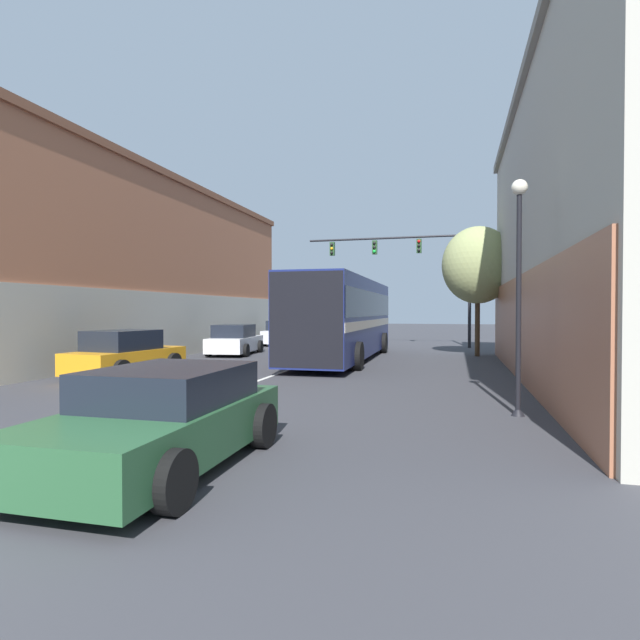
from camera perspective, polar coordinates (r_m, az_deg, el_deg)
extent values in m
cube|color=silver|center=(18.57, -2.46, -5.32)|extent=(0.14, 43.08, 0.01)
cube|color=#A86647|center=(25.22, -21.99, 5.56)|extent=(6.17, 23.91, 8.16)
cube|color=#B7B2A3|center=(23.44, -16.03, -0.55)|extent=(0.24, 23.43, 2.86)
cube|color=brown|center=(25.83, -22.05, 14.28)|extent=(6.41, 24.14, 0.30)
cube|color=#A86647|center=(15.99, 22.20, -0.83)|extent=(0.24, 18.14, 3.12)
cube|color=navy|center=(21.13, 2.74, 0.30)|extent=(2.63, 11.92, 3.12)
cube|color=black|center=(21.13, 2.74, 1.82)|extent=(2.67, 11.68, 1.00)
cube|color=beige|center=(21.14, 2.74, -0.38)|extent=(2.66, 11.80, 0.31)
cube|color=black|center=(15.38, -1.63, 0.03)|extent=(2.37, 0.10, 3.00)
cylinder|color=black|center=(25.04, 1.62, -2.54)|extent=(0.32, 1.01, 1.00)
cylinder|color=black|center=(24.62, 7.27, -2.61)|extent=(0.32, 1.01, 1.00)
cylinder|color=black|center=(17.94, -3.50, -3.95)|extent=(0.32, 1.01, 1.00)
cylinder|color=black|center=(17.35, 4.35, -4.12)|extent=(0.32, 1.01, 1.00)
cube|color=#285633|center=(6.97, -17.75, -11.90)|extent=(1.87, 4.11, 0.64)
cube|color=black|center=(7.07, -16.71, -7.10)|extent=(1.70, 2.15, 0.48)
cylinder|color=black|center=(8.54, -18.59, -10.66)|extent=(0.23, 0.66, 0.66)
cylinder|color=black|center=(7.71, -6.52, -11.89)|extent=(0.23, 0.66, 0.66)
cylinder|color=black|center=(6.62, -30.96, -14.20)|extent=(0.23, 0.66, 0.66)
cylinder|color=black|center=(5.50, -16.39, -17.26)|extent=(0.23, 0.66, 0.66)
cube|color=silver|center=(23.99, -9.65, -2.72)|extent=(2.17, 4.19, 0.66)
cube|color=black|center=(23.77, -9.80, -1.23)|extent=(1.79, 2.26, 0.59)
cylinder|color=black|center=(25.45, -10.67, -2.95)|extent=(0.29, 0.62, 0.60)
cylinder|color=black|center=(24.95, -6.89, -3.02)|extent=(0.29, 0.62, 0.60)
cylinder|color=black|center=(23.12, -12.64, -3.36)|extent=(0.29, 0.62, 0.60)
cylinder|color=black|center=(22.57, -8.50, -3.45)|extent=(0.29, 0.62, 0.60)
cube|color=orange|center=(16.97, -21.19, -4.27)|extent=(1.97, 4.06, 0.66)
cube|color=black|center=(16.78, -21.65, -2.15)|extent=(1.68, 2.17, 0.62)
cylinder|color=black|center=(18.47, -20.70, -4.40)|extent=(0.27, 0.67, 0.66)
cylinder|color=black|center=(17.40, -16.40, -4.71)|extent=(0.27, 0.67, 0.66)
cylinder|color=black|center=(16.70, -26.18, -5.01)|extent=(0.27, 0.67, 0.66)
cylinder|color=black|center=(15.52, -21.77, -5.43)|extent=(0.27, 0.67, 0.66)
cube|color=silver|center=(30.55, -3.93, -1.84)|extent=(2.10, 4.29, 0.74)
cube|color=black|center=(30.33, -4.04, -0.61)|extent=(1.84, 2.27, 0.58)
cylinder|color=black|center=(32.09, -4.96, -2.13)|extent=(0.25, 0.60, 0.58)
cylinder|color=black|center=(31.57, -1.59, -2.18)|extent=(0.25, 0.60, 0.58)
cylinder|color=black|center=(29.61, -6.43, -2.40)|extent=(0.25, 0.60, 0.58)
cylinder|color=black|center=(29.06, -2.80, -2.46)|extent=(0.25, 0.60, 0.58)
cylinder|color=black|center=(29.17, 16.73, 3.44)|extent=(0.18, 0.18, 6.61)
cylinder|color=black|center=(29.69, 7.62, 9.26)|extent=(9.32, 0.12, 0.12)
cube|color=#234723|center=(29.44, 11.26, 8.30)|extent=(0.28, 0.24, 0.80)
sphere|color=red|center=(29.32, 11.24, 8.82)|extent=(0.18, 0.18, 0.18)
sphere|color=black|center=(29.29, 11.24, 8.33)|extent=(0.18, 0.18, 0.18)
sphere|color=black|center=(29.25, 11.23, 7.85)|extent=(0.18, 0.18, 0.18)
cube|color=#234723|center=(29.72, 6.27, 8.24)|extent=(0.28, 0.24, 0.80)
sphere|color=black|center=(29.60, 6.23, 8.75)|extent=(0.18, 0.18, 0.18)
sphere|color=black|center=(29.57, 6.23, 8.28)|extent=(0.18, 0.18, 0.18)
sphere|color=green|center=(29.54, 6.22, 7.80)|extent=(0.18, 0.18, 0.18)
cube|color=#234723|center=(30.22, 1.42, 8.13)|extent=(0.28, 0.24, 0.80)
sphere|color=black|center=(30.11, 1.35, 8.63)|extent=(0.18, 0.18, 0.18)
sphere|color=orange|center=(30.07, 1.35, 8.16)|extent=(0.18, 0.18, 0.18)
sphere|color=black|center=(30.04, 1.35, 7.69)|extent=(0.18, 0.18, 0.18)
cone|color=black|center=(10.66, 21.68, -9.61)|extent=(0.26, 0.26, 0.20)
cylinder|color=black|center=(10.48, 21.75, 1.62)|extent=(0.10, 0.10, 4.35)
sphere|color=#EFE5CC|center=(10.75, 21.84, 13.89)|extent=(0.31, 0.31, 0.31)
cylinder|color=#4C3823|center=(23.80, 17.54, -0.61)|extent=(0.22, 0.22, 2.80)
ellipsoid|color=#99A366|center=(23.89, 17.58, 6.01)|extent=(3.19, 2.87, 3.51)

